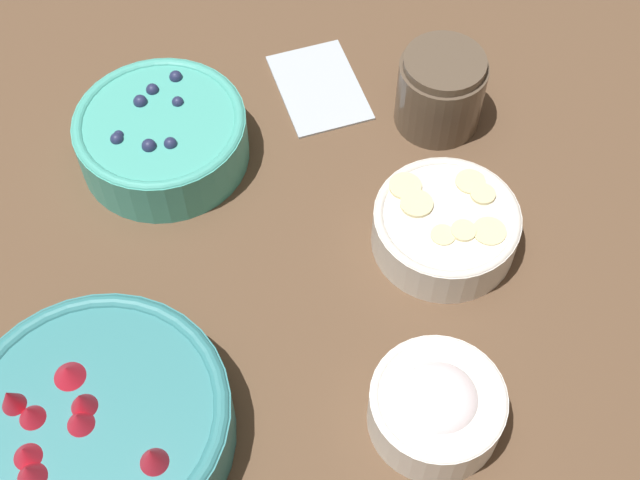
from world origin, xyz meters
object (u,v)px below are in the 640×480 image
(jar_chocolate, at_px, (440,92))
(bowl_cream, at_px, (437,405))
(bowl_blueberries, at_px, (162,135))
(bowl_strawberries, at_px, (98,423))
(bowl_bananas, at_px, (446,226))

(jar_chocolate, bearing_deg, bowl_cream, -2.23)
(bowl_blueberries, bearing_deg, bowl_strawberries, -1.74)
(bowl_strawberries, bearing_deg, jar_chocolate, 141.91)
(bowl_bananas, xyz_separation_m, bowl_cream, (0.19, -0.02, 0.00))
(bowl_blueberries, relative_size, bowl_bananas, 1.25)
(bowl_bananas, bearing_deg, bowl_strawberries, -53.98)
(bowl_bananas, bearing_deg, jar_chocolate, -179.59)
(bowl_bananas, bearing_deg, bowl_blueberries, -108.70)
(bowl_blueberries, distance_m, bowl_bananas, 0.31)
(jar_chocolate, bearing_deg, bowl_blueberries, -77.36)
(bowl_bananas, xyz_separation_m, jar_chocolate, (-0.17, -0.00, 0.01))
(bowl_strawberries, distance_m, bowl_cream, 0.29)
(bowl_strawberries, xyz_separation_m, bowl_bananas, (-0.22, 0.31, -0.01))
(bowl_strawberries, relative_size, bowl_cream, 1.93)
(bowl_cream, xyz_separation_m, jar_chocolate, (-0.36, 0.01, 0.01))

